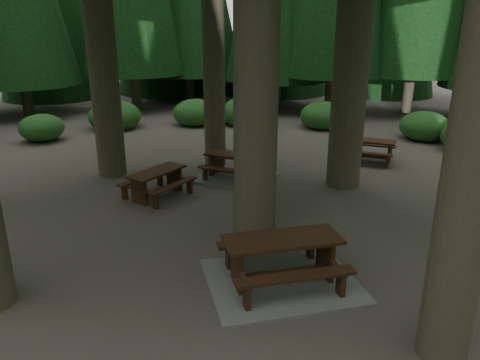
% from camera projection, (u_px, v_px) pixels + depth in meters
% --- Properties ---
extents(ground, '(80.00, 80.00, 0.00)m').
position_uv_depth(ground, '(214.00, 241.00, 9.59)').
color(ground, '#504941').
rests_on(ground, ground).
extents(picnic_table_a, '(3.19, 3.00, 0.85)m').
position_uv_depth(picnic_table_a, '(282.00, 267.00, 7.96)').
color(picnic_table_a, gray).
rests_on(picnic_table_a, ground).
extents(picnic_table_b, '(1.75, 1.94, 0.69)m').
position_uv_depth(picnic_table_b, '(157.00, 179.00, 11.85)').
color(picnic_table_b, '#34160F').
rests_on(picnic_table_b, ground).
extents(picnic_table_c, '(2.37, 2.06, 0.72)m').
position_uv_depth(picnic_table_c, '(235.00, 170.00, 13.29)').
color(picnic_table_c, gray).
rests_on(picnic_table_c, ground).
extents(picnic_table_d, '(1.77, 1.51, 0.69)m').
position_uv_depth(picnic_table_d, '(369.00, 147.00, 14.85)').
color(picnic_table_d, '#34160F').
rests_on(picnic_table_d, ground).
extents(shrub_ring, '(23.86, 24.64, 1.49)m').
position_uv_depth(shrub_ring, '(256.00, 212.00, 9.98)').
color(shrub_ring, '#21581E').
rests_on(shrub_ring, ground).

